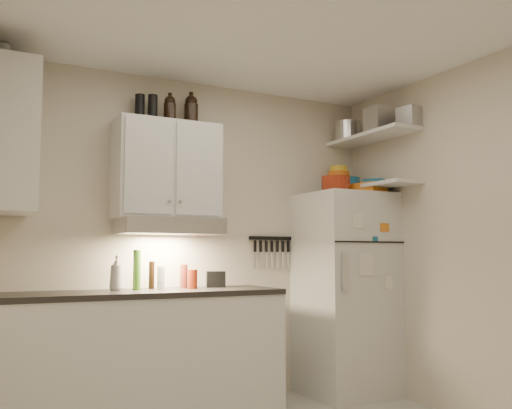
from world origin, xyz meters
name	(u,v)px	position (x,y,z in m)	size (l,w,h in m)	color
ceiling	(288,16)	(0.00, 0.00, 2.61)	(3.20, 3.00, 0.02)	white
back_wall	(194,240)	(0.00, 1.51, 1.30)	(3.20, 0.02, 2.60)	beige
right_wall	(484,237)	(1.61, 0.00, 1.30)	(0.02, 3.00, 2.60)	beige
base_cabinet	(137,359)	(-0.55, 1.20, 0.44)	(2.10, 0.60, 0.88)	silver
countertop	(138,294)	(-0.55, 1.20, 0.90)	(2.10, 0.62, 0.04)	black
upper_cabinet	(167,171)	(-0.30, 1.33, 1.83)	(0.80, 0.33, 0.75)	silver
side_cabinet	(9,138)	(-1.44, 1.20, 1.95)	(0.33, 0.55, 1.00)	silver
range_hood	(169,226)	(-0.30, 1.27, 1.39)	(0.76, 0.46, 0.12)	silver
fridge	(346,293)	(1.25, 1.16, 0.85)	(0.70, 0.68, 1.70)	silver
shelf_hi	(371,137)	(1.45, 1.02, 2.20)	(0.30, 0.95, 0.03)	silver
shelf_lo	(372,187)	(1.45, 1.02, 1.76)	(0.30, 0.95, 0.03)	silver
knife_strip	(271,238)	(0.70, 1.49, 1.32)	(0.42, 0.02, 0.03)	black
dutch_oven	(336,185)	(1.13, 1.12, 1.77)	(0.24, 0.24, 0.14)	maroon
book_stack	(368,189)	(1.40, 1.02, 1.74)	(0.21, 0.26, 0.09)	orange
spice_jar	(364,188)	(1.38, 1.04, 1.75)	(0.06, 0.06, 0.10)	silver
stock_pot	(348,131)	(1.41, 1.32, 2.30)	(0.24, 0.24, 0.17)	silver
tin_a	(380,120)	(1.44, 0.90, 2.32)	(0.21, 0.19, 0.21)	#AAAAAD
tin_b	(410,117)	(1.53, 0.63, 2.30)	(0.16, 0.16, 0.16)	#AAAAAD
bowl_teal	(346,183)	(1.41, 1.34, 1.82)	(0.25, 0.25, 0.10)	#185F88
bowl_orange	(339,175)	(1.36, 1.39, 1.90)	(0.20, 0.20, 0.06)	orange
bowl_yellow	(339,169)	(1.36, 1.39, 1.96)	(0.15, 0.15, 0.05)	gold
plates	(374,183)	(1.48, 1.04, 1.80)	(0.20, 0.20, 0.05)	#185F88
growler_a	(170,109)	(-0.28, 1.35, 2.31)	(0.10, 0.10, 0.23)	black
growler_b	(191,111)	(-0.08, 1.39, 2.33)	(0.11, 0.11, 0.26)	black
thermos_a	(153,108)	(-0.41, 1.36, 2.31)	(0.07, 0.07, 0.21)	black
thermos_b	(140,108)	(-0.50, 1.40, 2.31)	(0.07, 0.07, 0.21)	black
side_jar	(2,55)	(-1.50, 1.25, 2.52)	(0.10, 0.10, 0.14)	silver
soap_bottle	(117,271)	(-0.69, 1.25, 1.06)	(0.11, 0.11, 0.28)	silver
pepper_mill	(184,276)	(-0.16, 1.33, 1.01)	(0.06, 0.06, 0.18)	maroon
oil_bottle	(137,270)	(-0.54, 1.28, 1.07)	(0.06, 0.06, 0.29)	#3D731C
vinegar_bottle	(152,275)	(-0.40, 1.36, 1.02)	(0.04, 0.04, 0.21)	black
clear_bottle	(161,278)	(-0.36, 1.26, 1.01)	(0.06, 0.06, 0.17)	silver
red_jar	(193,279)	(-0.12, 1.23, 0.99)	(0.07, 0.07, 0.15)	maroon
caddy	(216,279)	(0.12, 1.34, 0.98)	(0.15, 0.10, 0.13)	black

